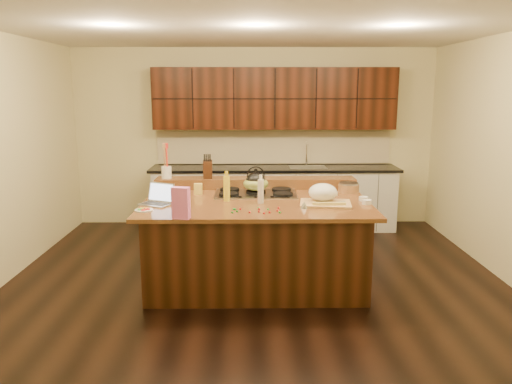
{
  "coord_description": "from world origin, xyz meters",
  "views": [
    {
      "loc": [
        -0.06,
        -5.23,
        2.1
      ],
      "look_at": [
        0.0,
        0.05,
        1.0
      ],
      "focal_mm": 35.0,
      "sensor_mm": 36.0,
      "label": 1
    }
  ],
  "objects": [
    {
      "name": "gumdrop_9",
      "position": [
        0.11,
        -0.45,
        0.93
      ],
      "size": [
        0.02,
        0.02,
        0.02
      ],
      "primitive_type": "ellipsoid",
      "color": "#198C26",
      "rests_on": "island"
    },
    {
      "name": "gumdrop_8",
      "position": [
        0.03,
        -0.44,
        0.93
      ],
      "size": [
        0.02,
        0.02,
        0.02
      ],
      "primitive_type": "ellipsoid",
      "color": "red",
      "rests_on": "island"
    },
    {
      "name": "ramekin_c",
      "position": [
        0.87,
        0.23,
        0.94
      ],
      "size": [
        0.12,
        0.12,
        0.04
      ],
      "primitive_type": "cylinder",
      "rotation": [
        0.0,
        0.0,
        0.27
      ],
      "color": "white",
      "rests_on": "island"
    },
    {
      "name": "cooktop",
      "position": [
        0.0,
        0.3,
        0.94
      ],
      "size": [
        0.92,
        0.52,
        0.05
      ],
      "color": "gray",
      "rests_on": "island"
    },
    {
      "name": "back_counter",
      "position": [
        0.3,
        2.23,
        0.98
      ],
      "size": [
        3.7,
        0.66,
        2.4
      ],
      "color": "silver",
      "rests_on": "ground"
    },
    {
      "name": "gumdrop_13",
      "position": [
        0.02,
        -0.39,
        0.93
      ],
      "size": [
        0.02,
        0.02,
        0.02
      ],
      "primitive_type": "ellipsoid",
      "color": "#198C26",
      "rests_on": "island"
    },
    {
      "name": "candy_plate",
      "position": [
        -1.11,
        -0.46,
        0.93
      ],
      "size": [
        0.23,
        0.23,
        0.01
      ],
      "primitive_type": "cylinder",
      "rotation": [
        0.0,
        0.0,
        0.36
      ],
      "color": "white",
      "rests_on": "island"
    },
    {
      "name": "back_ledge",
      "position": [
        0.0,
        0.7,
        0.98
      ],
      "size": [
        2.4,
        0.3,
        0.12
      ],
      "primitive_type": "cube",
      "color": "black",
      "rests_on": "island"
    },
    {
      "name": "utensil_crock",
      "position": [
        -1.07,
        0.7,
        1.11
      ],
      "size": [
        0.16,
        0.16,
        0.14
      ],
      "primitive_type": "cylinder",
      "rotation": [
        0.0,
        0.0,
        0.4
      ],
      "color": "white",
      "rests_on": "back_ledge"
    },
    {
      "name": "gumdrop_14",
      "position": [
        0.2,
        -0.5,
        0.93
      ],
      "size": [
        0.02,
        0.02,
        0.02
      ],
      "primitive_type": "ellipsoid",
      "color": "red",
      "rests_on": "island"
    },
    {
      "name": "gumdrop_7",
      "position": [
        0.22,
        -0.57,
        0.93
      ],
      "size": [
        0.02,
        0.02,
        0.02
      ],
      "primitive_type": "ellipsoid",
      "color": "#198C26",
      "rests_on": "island"
    },
    {
      "name": "pink_bag",
      "position": [
        -0.7,
        -0.76,
        1.07
      ],
      "size": [
        0.17,
        0.12,
        0.29
      ],
      "primitive_type": "cube",
      "rotation": [
        0.0,
        0.0,
        -0.22
      ],
      "color": "pink",
      "rests_on": "island"
    },
    {
      "name": "gumdrop_0",
      "position": [
        -0.07,
        -0.57,
        0.93
      ],
      "size": [
        0.02,
        0.02,
        0.02
      ],
      "primitive_type": "ellipsoid",
      "color": "red",
      "rests_on": "island"
    },
    {
      "name": "ramekin_b",
      "position": [
        1.15,
        -0.04,
        0.94
      ],
      "size": [
        0.11,
        0.11,
        0.04
      ],
      "primitive_type": "cylinder",
      "rotation": [
        0.0,
        0.0,
        0.09
      ],
      "color": "white",
      "rests_on": "island"
    },
    {
      "name": "gumdrop_6",
      "position": [
        0.22,
        -0.39,
        0.93
      ],
      "size": [
        0.02,
        0.02,
        0.02
      ],
      "primitive_type": "ellipsoid",
      "color": "red",
      "rests_on": "island"
    },
    {
      "name": "gumdrop_4",
      "position": [
        0.07,
        -0.61,
        0.93
      ],
      "size": [
        0.02,
        0.02,
        0.02
      ],
      "primitive_type": "ellipsoid",
      "color": "red",
      "rests_on": "island"
    },
    {
      "name": "gumdrop_1",
      "position": [
        -0.22,
        -0.44,
        0.93
      ],
      "size": [
        0.02,
        0.02,
        0.02
      ],
      "primitive_type": "ellipsoid",
      "color": "#198C26",
      "rests_on": "island"
    },
    {
      "name": "island",
      "position": [
        0.0,
        0.0,
        0.46
      ],
      "size": [
        2.4,
        1.6,
        0.92
      ],
      "color": "black",
      "rests_on": "ground"
    },
    {
      "name": "gumdrop_2",
      "position": [
        0.02,
        -0.54,
        0.93
      ],
      "size": [
        0.02,
        0.02,
        0.02
      ],
      "primitive_type": "ellipsoid",
      "color": "red",
      "rests_on": "island"
    },
    {
      "name": "gumdrop_5",
      "position": [
        -0.19,
        -0.52,
        0.93
      ],
      "size": [
        0.02,
        0.02,
        0.02
      ],
      "primitive_type": "ellipsoid",
      "color": "#198C26",
      "rests_on": "island"
    },
    {
      "name": "ramekin_a",
      "position": [
        1.15,
        -0.19,
        0.94
      ],
      "size": [
        0.11,
        0.11,
        0.04
      ],
      "primitive_type": "cylinder",
      "rotation": [
        0.0,
        0.0,
        -0.13
      ],
      "color": "white",
      "rests_on": "island"
    },
    {
      "name": "knife_block",
      "position": [
        -0.57,
        0.7,
        1.15
      ],
      "size": [
        0.12,
        0.18,
        0.21
      ],
      "primitive_type": "cube",
      "rotation": [
        0.0,
        0.0,
        0.06
      ],
      "color": "black",
      "rests_on": "back_ledge"
    },
    {
      "name": "laptop",
      "position": [
        -1.02,
        -0.17,
        0.98
      ],
      "size": [
        0.38,
        0.35,
        0.21
      ],
      "rotation": [
        0.0,
        0.0,
        -0.45
      ],
      "color": "#B7B7BC",
      "rests_on": "island"
    },
    {
      "name": "kitchen_timer",
      "position": [
        0.48,
        -0.37,
        0.96
      ],
      "size": [
        0.11,
        0.11,
        0.07
      ],
      "primitive_type": "cone",
      "rotation": [
        0.0,
        0.0,
        0.42
      ],
      "color": "silver",
      "rests_on": "island"
    },
    {
      "name": "vinegar_bottle",
      "position": [
        0.05,
        -0.13,
        1.04
      ],
      "size": [
        0.08,
        0.08,
        0.25
      ],
      "primitive_type": "cylinder",
      "rotation": [
        0.0,
        0.0,
        -0.31
      ],
      "color": "silver",
      "rests_on": "island"
    },
    {
      "name": "wooden_tray",
      "position": [
        0.7,
        -0.16,
        1.01
      ],
      "size": [
        0.56,
        0.44,
        0.21
      ],
      "rotation": [
        0.0,
        0.0,
        -0.12
      ],
      "color": "tan",
      "rests_on": "island"
    },
    {
      "name": "room",
      "position": [
        0.0,
        0.0,
        1.35
      ],
      "size": [
        5.52,
        5.02,
        2.72
      ],
      "color": "black",
      "rests_on": "ground"
    },
    {
      "name": "package_box",
      "position": [
        -0.65,
        0.31,
        0.98
      ],
      "size": [
        0.09,
        0.06,
        0.12
      ],
      "primitive_type": "cube",
      "rotation": [
        0.0,
        0.0,
        -0.03
      ],
      "color": "#ECD453",
      "rests_on": "island"
    },
    {
      "name": "green_bowl",
      "position": [
        0.0,
        0.3,
        1.04
      ],
      "size": [
        0.29,
        0.29,
        0.16
      ],
      "primitive_type": "ellipsoid",
      "rotation": [
        0.0,
        0.0,
        -0.02
      ],
      "color": "olive",
      "rests_on": "cooktop"
    },
    {
      "name": "strainer_bowl",
      "position": [
        1.08,
        0.43,
        0.97
      ],
      "size": [
        0.31,
        0.31,
        0.09
      ],
      "primitive_type": "cylinder",
      "rotation": [
        0.0,
        0.0,
        -0.37
      ],
      "color": "#996B3F",
      "rests_on": "island"
    },
    {
      "name": "gumdrop_10",
      "position": [
        -0.16,
        -0.43,
        0.93
      ],
      "size": [
        0.02,
        0.02,
        0.02
      ],
      "primitive_type": "ellipsoid",
      "color": "red",
      "rests_on": "island"
    },
    {
      "name": "gumdrop_11",
      "position": [
        -0.21,
        -0.44,
        0.93
      ],
      "size": [
        0.02,
        0.02,
        0.02
      ],
      "primitive_type": "ellipsoid",
      "color": "#198C26",
      "rests_on": "island"
    },
    {
      "name": "gumdrop_3",
      "position": [
        -0.24,
        -0.57,
        0.93
      ],
      "size": [
        0.02,
        0.02,
        0.02
      ],
      "primitive_type": "ellipsoid",
      "color": "#198C26",
      "rests_on": "island"
    },
    {
      "name": "gumdrop_12",
      "position": [
        0.12,
        -0.57,
        0.93
      ],
      "size": [
        0.02,
        0.02,
        0.02
      ],
      "primitive_type": "ellipsoid",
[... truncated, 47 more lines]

